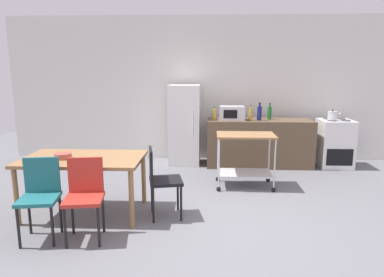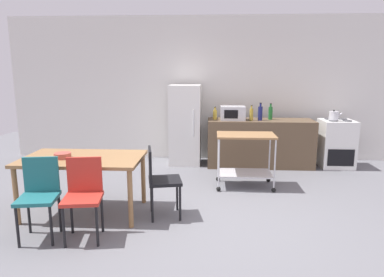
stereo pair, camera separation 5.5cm
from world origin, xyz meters
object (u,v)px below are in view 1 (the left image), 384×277
at_px(refrigerator, 184,125).
at_px(fruit_bowl, 63,156).
at_px(bottle_soy_sauce, 214,114).
at_px(bottle_soda, 270,113).
at_px(chair_teal, 40,193).
at_px(dining_table, 83,163).
at_px(bottle_sesame_oil, 259,113).
at_px(chair_red, 85,193).
at_px(chair_black, 161,177).
at_px(kitchen_cart, 245,151).
at_px(microwave, 232,113).
at_px(stove_oven, 335,143).
at_px(kettle, 332,115).
at_px(bottle_olive_oil, 251,114).

distance_m(refrigerator, fruit_bowl, 2.93).
bearing_deg(bottle_soy_sauce, bottle_soda, 1.73).
bearing_deg(chair_teal, bottle_soda, 37.27).
bearing_deg(refrigerator, bottle_soy_sauce, -7.78).
bearing_deg(dining_table, bottle_sesame_oil, 42.90).
relative_size(chair_red, bottle_soy_sauce, 3.68).
distance_m(chair_black, kitchen_cart, 1.70).
bearing_deg(chair_teal, refrigerator, 57.77).
distance_m(chair_red, kitchen_cart, 2.66).
relative_size(chair_black, bottle_sesame_oil, 2.68).
bearing_deg(dining_table, chair_red, -70.12).
bearing_deg(dining_table, kitchen_cart, 28.29).
bearing_deg(fruit_bowl, kitchen_cart, 27.33).
height_order(dining_table, microwave, microwave).
bearing_deg(dining_table, bottle_soy_sauce, 55.39).
distance_m(bottle_soda, fruit_bowl, 3.94).
relative_size(chair_black, refrigerator, 0.57).
distance_m(chair_black, bottle_soda, 3.14).
relative_size(chair_teal, bottle_soy_sauce, 3.68).
relative_size(stove_oven, bottle_soy_sauce, 3.80).
relative_size(dining_table, chair_red, 1.69).
xyz_separation_m(chair_red, chair_black, (0.75, 0.60, 0.00)).
bearing_deg(kitchen_cart, kettle, 34.52).
xyz_separation_m(chair_red, fruit_bowl, (-0.47, 0.59, 0.27)).
distance_m(chair_black, stove_oven, 3.93).
relative_size(bottle_soy_sauce, bottle_sesame_oil, 0.73).
bearing_deg(chair_red, bottle_sesame_oil, 43.85).
bearing_deg(bottle_olive_oil, kitchen_cart, -99.95).
xyz_separation_m(chair_red, bottle_soda, (2.52, 3.14, 0.51)).
bearing_deg(bottle_olive_oil, bottle_soy_sauce, 171.01).
xyz_separation_m(microwave, kettle, (1.87, -0.04, -0.03)).
height_order(stove_oven, bottle_soda, bottle_soda).
distance_m(microwave, bottle_olive_oil, 0.35).
distance_m(kitchen_cart, bottle_soda, 1.51).
distance_m(bottle_soy_sauce, kettle, 2.20).
bearing_deg(chair_red, fruit_bowl, 119.63).
xyz_separation_m(chair_teal, kitchen_cart, (2.42, 1.84, 0.05)).
distance_m(chair_teal, stove_oven, 5.29).
distance_m(stove_oven, bottle_sesame_oil, 1.59).
bearing_deg(bottle_soda, bottle_sesame_oil, -149.48).
xyz_separation_m(bottle_soy_sauce, microwave, (0.33, -0.06, 0.03)).
xyz_separation_m(chair_teal, refrigerator, (1.36, 3.21, 0.26)).
xyz_separation_m(refrigerator, kettle, (2.78, -0.18, 0.23)).
xyz_separation_m(dining_table, refrigerator, (1.11, 2.53, 0.10)).
bearing_deg(refrigerator, bottle_soda, -1.65).
distance_m(bottle_sesame_oil, fruit_bowl, 3.70).
bearing_deg(chair_black, refrigerator, -14.48).
height_order(refrigerator, kitchen_cart, refrigerator).
bearing_deg(bottle_olive_oil, microwave, 172.84).
bearing_deg(stove_oven, bottle_soda, 178.46).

